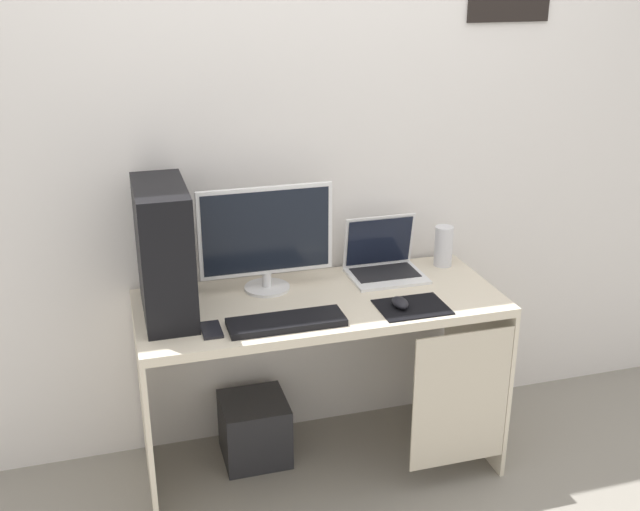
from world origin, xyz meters
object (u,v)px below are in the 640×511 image
object	(u,v)px
pc_tower	(164,251)
subwoofer	(255,429)
keyboard	(286,322)
speaker	(444,246)
cell_phone	(211,330)
monitor	(266,237)
laptop	(384,263)
mouse_left	(400,303)

from	to	relation	value
pc_tower	subwoofer	distance (m)	0.93
subwoofer	keyboard	bearing A→B (deg)	-76.34
speaker	subwoofer	distance (m)	1.11
cell_phone	subwoofer	xyz separation A→B (m)	(0.19, 0.28, -0.63)
pc_tower	keyboard	world-z (taller)	pc_tower
speaker	keyboard	world-z (taller)	speaker
monitor	speaker	world-z (taller)	monitor
laptop	keyboard	size ratio (longest dim) A/B	0.72
pc_tower	cell_phone	distance (m)	0.33
pc_tower	keyboard	distance (m)	0.51
pc_tower	monitor	xyz separation A→B (m)	(0.40, 0.11, -0.02)
laptop	speaker	size ratio (longest dim) A/B	1.75
monitor	laptop	distance (m)	0.53
laptop	keyboard	world-z (taller)	laptop
speaker	keyboard	distance (m)	0.87
subwoofer	mouse_left	bearing A→B (deg)	-28.84
keyboard	mouse_left	world-z (taller)	mouse_left
laptop	mouse_left	size ratio (longest dim) A/B	3.15
keyboard	cell_phone	xyz separation A→B (m)	(-0.27, 0.03, -0.01)
monitor	mouse_left	bearing A→B (deg)	-34.44
speaker	laptop	bearing A→B (deg)	-175.07
pc_tower	monitor	world-z (taller)	pc_tower
laptop	mouse_left	xyz separation A→B (m)	(-0.06, -0.33, -0.03)
monitor	laptop	xyz separation A→B (m)	(0.50, 0.02, -0.17)
keyboard	mouse_left	bearing A→B (deg)	2.58
monitor	subwoofer	bearing A→B (deg)	-166.92
pc_tower	laptop	bearing A→B (deg)	8.38
monitor	subwoofer	size ratio (longest dim) A/B	1.94
monitor	laptop	size ratio (longest dim) A/B	1.74
keyboard	cell_phone	world-z (taller)	keyboard
subwoofer	speaker	bearing A→B (deg)	4.46
keyboard	mouse_left	xyz separation A→B (m)	(0.44, 0.02, 0.01)
subwoofer	laptop	bearing A→B (deg)	4.23
speaker	subwoofer	size ratio (longest dim) A/B	0.64
pc_tower	subwoofer	world-z (taller)	pc_tower
monitor	speaker	distance (m)	0.79
mouse_left	subwoofer	size ratio (longest dim) A/B	0.35
mouse_left	subwoofer	distance (m)	0.87
keyboard	subwoofer	xyz separation A→B (m)	(-0.07, 0.30, -0.64)
pc_tower	mouse_left	bearing A→B (deg)	-13.15
subwoofer	cell_phone	bearing A→B (deg)	-124.51
speaker	mouse_left	xyz separation A→B (m)	(-0.34, -0.35, -0.06)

